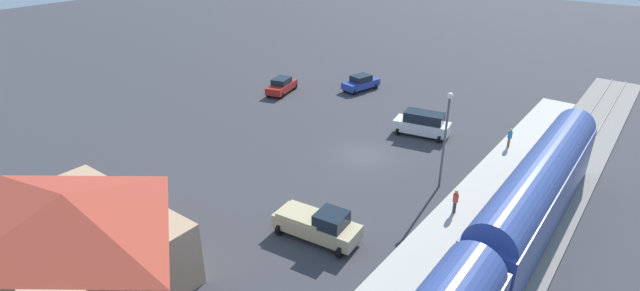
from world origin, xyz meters
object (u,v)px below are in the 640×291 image
object	(u,v)px
station_building	(73,238)
suv_white	(422,124)
pedestrian_on_platform	(510,137)
sedan_blue	(361,83)
pickup_tan	(318,224)
light_pole_near_platform	(446,129)
pedestrian_waiting_far	(455,200)
sedan_red	(282,86)

from	to	relation	value
station_building	suv_white	world-z (taller)	station_building
pedestrian_on_platform	sedan_blue	distance (m)	19.44
pickup_tan	light_pole_near_platform	bearing A→B (deg)	-107.67
sedan_blue	pedestrian_waiting_far	bearing A→B (deg)	136.22
station_building	sedan_red	distance (m)	32.16
pedestrian_waiting_far	suv_white	size ratio (longest dim) A/B	0.33
suv_white	light_pole_near_platform	size ratio (longest dim) A/B	0.71
pedestrian_on_platform	sedan_blue	bearing A→B (deg)	-17.42
pickup_tan	suv_white	bearing A→B (deg)	-83.96
sedan_red	light_pole_near_platform	distance (m)	24.93
suv_white	sedan_blue	size ratio (longest dim) A/B	1.08
station_building	pickup_tan	distance (m)	13.43
station_building	light_pole_near_platform	xyz separation A→B (m)	(-11.20, -21.05, 1.80)
station_building	suv_white	xyz separation A→B (m)	(-6.00, -28.74, -1.69)
sedan_blue	light_pole_near_platform	distance (m)	22.65
pedestrian_on_platform	suv_white	size ratio (longest dim) A/B	0.33
pedestrian_on_platform	pedestrian_waiting_far	distance (m)	12.29
suv_white	light_pole_near_platform	distance (m)	9.92
pedestrian_on_platform	station_building	bearing A→B (deg)	66.38
pickup_tan	sedan_red	bearing A→B (deg)	-44.13
pedestrian_on_platform	suv_white	world-z (taller)	suv_white
pedestrian_on_platform	sedan_red	xyz separation A→B (m)	(25.07, 0.45, -0.40)
sedan_red	light_pole_near_platform	world-z (taller)	light_pole_near_platform
station_building	light_pole_near_platform	size ratio (longest dim) A/B	1.60
pedestrian_on_platform	sedan_red	bearing A→B (deg)	1.03
light_pole_near_platform	pickup_tan	bearing A→B (deg)	72.33
station_building	pedestrian_on_platform	world-z (taller)	station_building
sedan_blue	pedestrian_on_platform	bearing A→B (deg)	162.58
pickup_tan	pedestrian_on_platform	bearing A→B (deg)	-105.26
suv_white	pedestrian_waiting_far	bearing A→B (deg)	125.30
sedan_red	sedan_blue	size ratio (longest dim) A/B	1.00
pedestrian_waiting_far	sedan_blue	distance (m)	26.17
suv_white	light_pole_near_platform	world-z (taller)	light_pole_near_platform
pickup_tan	light_pole_near_platform	xyz separation A→B (m)	(-3.30, -10.35, 3.61)
light_pole_near_platform	station_building	bearing A→B (deg)	61.98
pickup_tan	sedan_blue	bearing A→B (deg)	-62.54
suv_white	sedan_red	bearing A→B (deg)	-3.54
pedestrian_on_platform	pedestrian_waiting_far	size ratio (longest dim) A/B	1.00
station_building	pickup_tan	xyz separation A→B (m)	(-7.90, -10.71, -1.81)
pedestrian_waiting_far	pickup_tan	world-z (taller)	pickup_tan
pedestrian_waiting_far	light_pole_near_platform	distance (m)	5.12
station_building	pickup_tan	bearing A→B (deg)	-126.44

